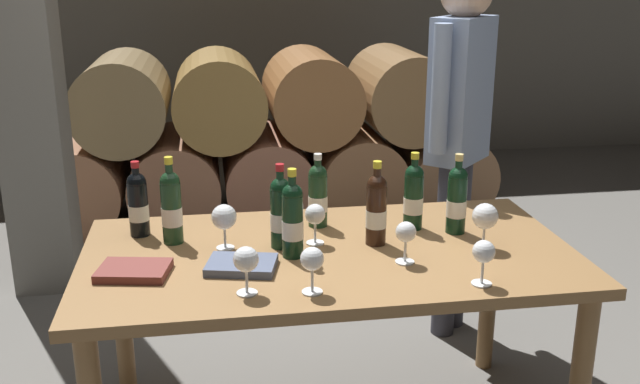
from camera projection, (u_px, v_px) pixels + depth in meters
name	position (u px, v px, depth m)	size (l,w,h in m)	color
cellar_back_wall	(248.00, 1.00, 6.25)	(10.00, 0.24, 2.80)	slate
barrel_stack	(266.00, 139.00, 5.01)	(3.12, 0.90, 1.15)	#986647
stone_pillar	(24.00, 49.00, 3.64)	(0.32, 0.32, 2.60)	slate
dining_table	(329.00, 274.00, 2.52)	(1.70, 0.90, 0.76)	olive
wine_bottle_0	(414.00, 196.00, 2.67)	(0.07, 0.07, 0.29)	black
wine_bottle_1	(376.00, 209.00, 2.52)	(0.07, 0.07, 0.30)	black
wine_bottle_2	(171.00, 206.00, 2.53)	(0.07, 0.07, 0.32)	#19381E
wine_bottle_3	(293.00, 219.00, 2.41)	(0.07, 0.07, 0.31)	black
wine_bottle_4	(319.00, 195.00, 2.69)	(0.07, 0.07, 0.28)	#19381E
wine_bottle_5	(457.00, 199.00, 2.63)	(0.07, 0.07, 0.30)	black
wine_bottle_6	(281.00, 212.00, 2.49)	(0.07, 0.07, 0.30)	black
wine_bottle_7	(138.00, 203.00, 2.60)	(0.07, 0.07, 0.28)	black
wine_glass_0	(484.00, 254.00, 2.20)	(0.07, 0.07, 0.15)	white
wine_glass_1	(315.00, 216.00, 2.52)	(0.07, 0.07, 0.15)	white
wine_glass_2	(246.00, 261.00, 2.13)	(0.08, 0.08, 0.15)	white
wine_glass_3	(224.00, 218.00, 2.48)	(0.09, 0.09, 0.16)	white
wine_glass_4	(406.00, 234.00, 2.36)	(0.07, 0.07, 0.14)	white
wine_glass_5	(485.00, 217.00, 2.48)	(0.09, 0.09, 0.16)	white
wine_glass_6	(312.00, 261.00, 2.14)	(0.07, 0.07, 0.15)	white
tasting_notebook	(242.00, 265.00, 2.34)	(0.22, 0.16, 0.03)	#4C5670
leather_ledger	(134.00, 271.00, 2.29)	(0.22, 0.16, 0.03)	brown
sommelier_presenting	(459.00, 119.00, 3.22)	(0.37, 0.38, 1.72)	#383842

